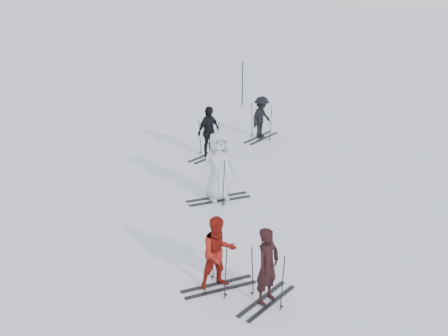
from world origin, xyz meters
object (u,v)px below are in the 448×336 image
object	(u,v)px
skier_near_dark	(267,267)
skier_uphill_far	(261,118)
skier_grey	(218,167)
skier_uphill_left	(209,132)
piste_marker	(242,84)
skier_red	(219,254)

from	to	relation	value
skier_near_dark	skier_uphill_far	bearing A→B (deg)	36.46
skier_grey	skier_uphill_left	size ratio (longest dim) A/B	1.13
skier_grey	piste_marker	xyz separation A→B (m)	(-3.85, 9.33, 0.03)
skier_uphill_far	skier_near_dark	bearing A→B (deg)	-146.39
skier_grey	skier_uphill_far	bearing A→B (deg)	53.35
skier_uphill_left	skier_uphill_far	xyz separation A→B (m)	(0.73, 2.61, -0.08)
skier_red	piste_marker	xyz separation A→B (m)	(-5.93, 13.16, 0.20)
piste_marker	skier_uphill_left	bearing A→B (deg)	-73.42
skier_near_dark	skier_uphill_far	size ratio (longest dim) A/B	1.03
skier_near_dark	skier_red	bearing A→B (deg)	101.40
skier_grey	skier_uphill_left	distance (m)	3.51
skier_near_dark	skier_grey	distance (m)	4.96
skier_near_dark	piste_marker	world-z (taller)	piste_marker
skier_uphill_left	skier_near_dark	bearing A→B (deg)	-131.28
skier_red	skier_uphill_left	xyz separation A→B (m)	(-4.03, 6.75, 0.07)
skier_near_dark	piste_marker	size ratio (longest dim) A/B	0.80
skier_grey	piste_marker	size ratio (longest dim) A/B	0.97
skier_uphill_left	piste_marker	world-z (taller)	piste_marker
skier_uphill_far	skier_uphill_left	bearing A→B (deg)	172.98
skier_red	skier_grey	size ratio (longest dim) A/B	0.82
skier_red	piste_marker	bearing A→B (deg)	62.95
skier_uphill_far	piste_marker	bearing A→B (deg)	43.31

